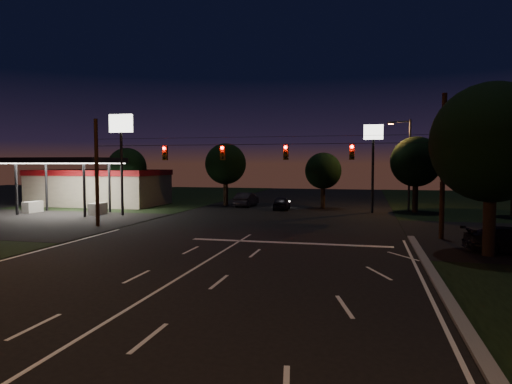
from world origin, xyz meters
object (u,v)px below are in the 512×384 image
(tree_right_near, at_px, (491,144))
(car_cross, at_px, (512,240))
(car_oncoming_a, at_px, (282,203))
(car_oncoming_b, at_px, (246,199))
(utility_pole_right, at_px, (441,239))

(tree_right_near, distance_m, car_cross, 5.26)
(car_oncoming_a, height_order, car_oncoming_b, car_oncoming_b)
(tree_right_near, height_order, car_cross, tree_right_near)
(tree_right_near, bearing_deg, car_oncoming_a, 125.09)
(tree_right_near, bearing_deg, car_cross, 35.81)
(tree_right_near, height_order, car_oncoming_b, tree_right_near)
(tree_right_near, relative_size, car_cross, 1.84)
(tree_right_near, relative_size, car_oncoming_a, 2.23)
(utility_pole_right, relative_size, car_oncoming_b, 1.96)
(car_oncoming_a, xyz_separation_m, car_cross, (15.88, -19.70, 0.02))
(car_oncoming_a, xyz_separation_m, car_oncoming_b, (-4.42, 2.55, 0.09))
(car_oncoming_a, height_order, car_cross, car_cross)
(tree_right_near, distance_m, car_oncoming_b, 30.38)
(car_oncoming_a, bearing_deg, tree_right_near, 119.96)
(tree_right_near, relative_size, car_oncoming_b, 1.91)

